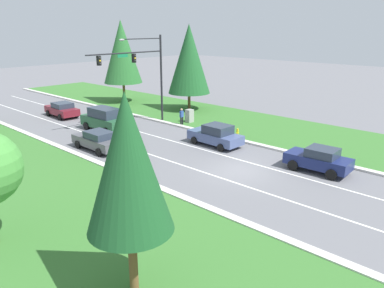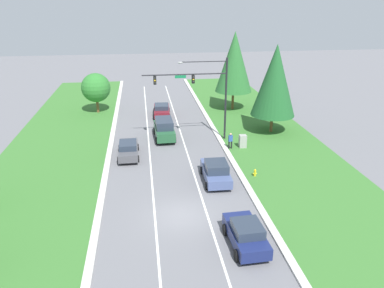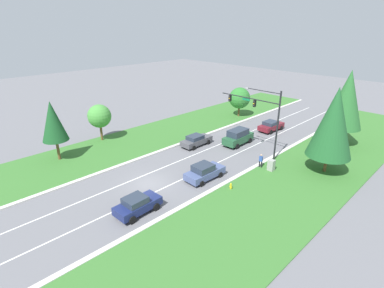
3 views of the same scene
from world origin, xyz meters
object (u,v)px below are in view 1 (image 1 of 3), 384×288
Objects in this scene: conifer_mid_left_tree at (128,164)px; burgundy_sedan at (62,109)px; traffic_signal_mast at (143,66)px; graphite_sedan at (98,140)px; slate_blue_sedan at (216,135)px; forest_suv at (104,119)px; utility_cabinet at (189,116)px; conifer_far_right_tree at (122,52)px; pedestrian at (182,116)px; navy_sedan at (319,159)px; fire_hydrant at (238,132)px; conifer_near_right_tree at (189,59)px.

burgundy_sedan is at bearing 65.66° from conifer_mid_left_tree.
traffic_signal_mast reaches higher than graphite_sedan.
graphite_sedan is 1.01× the size of slate_blue_sedan.
utility_cabinet is (7.53, -3.77, -0.42)m from forest_suv.
conifer_far_right_tree is at bearing 61.70° from traffic_signal_mast.
burgundy_sedan is 0.63× the size of conifer_mid_left_tree.
pedestrian is at bearing 68.67° from slate_blue_sedan.
conifer_mid_left_tree is at bearing 179.07° from navy_sedan.
graphite_sedan is 12.03m from fire_hydrant.
traffic_signal_mast is 5.05× the size of pedestrian.
traffic_signal_mast is 1.86× the size of burgundy_sedan.
pedestrian is 24.52m from conifer_mid_left_tree.
conifer_mid_left_tree reaches higher than fire_hydrant.
graphite_sedan is at bearing -104.58° from burgundy_sedan.
forest_suv is at bearing 164.28° from traffic_signal_mast.
conifer_near_right_tree reaches higher than forest_suv.
fire_hydrant is at bearing -67.25° from burgundy_sedan.
forest_suv is 0.51× the size of conifer_near_right_tree.
forest_suv is at bearing -135.09° from conifer_far_right_tree.
slate_blue_sedan reaches higher than navy_sedan.
conifer_mid_left_tree is at bearing -131.33° from traffic_signal_mast.
forest_suv is 8.43m from utility_cabinet.
conifer_mid_left_tree is (-22.03, -29.26, -1.38)m from conifer_far_right_tree.
traffic_signal_mast is at bearing -169.62° from conifer_near_right_tree.
pedestrian is 2.41× the size of fire_hydrant.
forest_suv is 12.31m from fire_hydrant.
fire_hydrant is at bearing 6.10° from slate_blue_sedan.
conifer_far_right_tree is at bearing 81.72° from fire_hydrant.
utility_cabinet is 14.81m from conifer_far_right_tree.
traffic_signal_mast is at bearing 48.67° from conifer_mid_left_tree.
graphite_sedan is 20.30m from conifer_far_right_tree.
slate_blue_sedan reaches higher than pedestrian.
pedestrian is 8.60m from conifer_near_right_tree.
traffic_signal_mast is at bearing -118.30° from conifer_far_right_tree.
navy_sedan is 0.92× the size of slate_blue_sedan.
slate_blue_sedan is 21.85m from conifer_far_right_tree.
utility_cabinet is (11.20, 0.65, -0.09)m from graphite_sedan.
forest_suv is 0.49× the size of conifer_far_right_tree.
burgundy_sedan is 6.56× the size of fire_hydrant.
traffic_signal_mast is 6.13m from forest_suv.
pedestrian is at bearing -60.65° from burgundy_sedan.
burgundy_sedan is at bearing 110.01° from fire_hydrant.
graphite_sedan is 2.75× the size of pedestrian.
slate_blue_sedan is at bearing -107.28° from conifer_far_right_tree.
traffic_signal_mast is at bearing -17.38° from forest_suv.
conifer_near_right_tree reaches higher than slate_blue_sedan.
navy_sedan is at bearing -80.20° from burgundy_sedan.
burgundy_sedan reaches higher than fire_hydrant.
graphite_sedan is 1.01× the size of burgundy_sedan.
pedestrian is at bearing -142.83° from conifer_near_right_tree.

